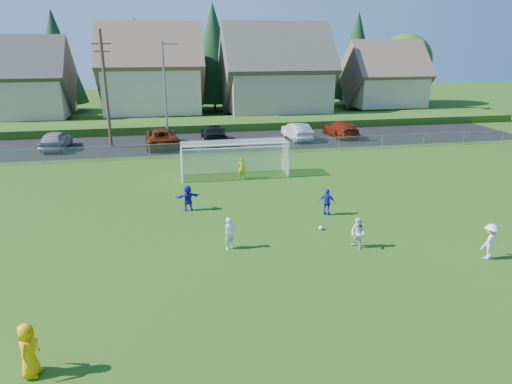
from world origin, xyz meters
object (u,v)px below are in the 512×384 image
Objects in this scene: player_blue_a at (327,202)px; soccer_goal at (234,153)px; player_white_b at (358,233)px; player_white_c at (490,241)px; soccer_ball at (321,228)px; goalkeeper at (242,168)px; car_d at (214,134)px; car_f at (297,131)px; player_white_a at (230,233)px; car_c at (161,137)px; player_blue_b at (188,198)px; car_g at (341,129)px; car_a at (56,140)px; referee at (28,350)px.

player_blue_a is 9.40m from soccer_goal.
player_white_b is 5.61m from player_white_c.
soccer_ball is at bearing 173.93° from player_white_b.
player_white_b is 12.41m from goalkeeper.
car_f is (8.00, -0.19, -0.02)m from car_d.
car_d is at bearing -92.83° from player_white_c.
goalkeeper is 0.31× the size of car_f.
player_white_a is 0.25× the size of car_c.
player_white_b is 1.00× the size of player_blue_b.
player_blue_a is at bearing 151.32° from player_white_b.
player_white_c is 25.99m from car_f.
soccer_ball is 24.06m from car_g.
player_blue_a is at bearing -65.67° from soccer_goal.
car_d is at bearing -175.08° from car_a.
player_white_a is at bearing 62.29° from player_blue_a.
car_d is 12.62m from car_g.
car_f is at bearing 179.85° from car_c.
player_blue_b is 0.26× the size of car_d.
car_c reaches higher than player_white_a.
player_blue_b is at bearing 17.08° from player_blue_a.
player_blue_a is at bearing 74.80° from car_f.
car_c is (3.51, 29.43, -0.01)m from referee.
player_white_c is at bearing 112.01° from car_d.
goalkeeper is (2.30, 10.85, 0.00)m from player_white_a.
car_a is at bearing -16.12° from goalkeeper.
player_white_a is 0.94× the size of player_white_c.
player_white_c is 27.76m from car_d.
player_blue_a is at bearing -0.55° from player_white_a.
referee is 29.64m from car_c.
car_a reaches higher than player_white_b.
car_f is (7.32, 12.02, 0.04)m from goalkeeper.
soccer_ball is 22.02m from car_d.
player_white_a is 11.39m from player_white_c.
car_c reaches higher than player_white_c.
soccer_goal is (8.61, 18.95, 0.79)m from referee.
player_blue_a is 26.60m from car_a.
car_d is (8.30, 30.25, -0.03)m from referee.
soccer_ball is at bearing 63.31° from car_g.
goalkeeper is (-3.49, 7.63, 0.02)m from player_blue_a.
referee is 37.05m from car_g.
car_g is (8.50, 24.46, 0.03)m from player_white_b.
car_g is at bearing 29.02° from player_white_a.
player_white_a is at bearing -35.30° from referee.
soccer_ball is 2.28m from player_blue_a.
car_a reaches higher than car_f.
goalkeeper is 0.29× the size of car_g.
referee is 34.19m from car_f.
referee is at bearing 77.01° from car_d.
player_white_c is at bearing 136.35° from player_blue_b.
player_blue_b is 20.41m from car_a.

